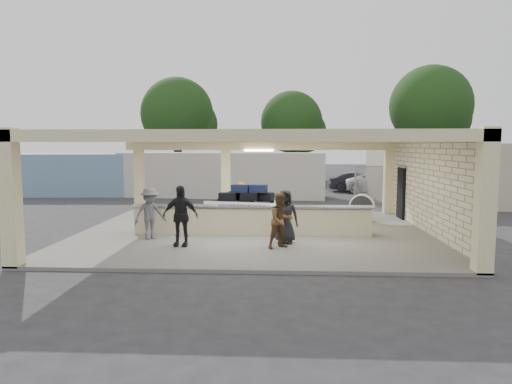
# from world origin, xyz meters

# --- Properties ---
(ground) EXTENTS (120.00, 120.00, 0.00)m
(ground) POSITION_xyz_m (0.00, 0.00, 0.00)
(ground) COLOR #28282B
(ground) RESTS_ON ground
(pavilion) EXTENTS (12.01, 10.00, 3.55)m
(pavilion) POSITION_xyz_m (0.21, 0.66, 1.35)
(pavilion) COLOR #5E5C57
(pavilion) RESTS_ON ground
(baggage_counter) EXTENTS (8.20, 0.58, 0.98)m
(baggage_counter) POSITION_xyz_m (0.00, -0.50, 0.59)
(baggage_counter) COLOR beige
(baggage_counter) RESTS_ON pavilion
(luggage_cart) EXTENTS (2.98, 2.18, 1.57)m
(luggage_cart) POSITION_xyz_m (-0.33, 0.86, 0.95)
(luggage_cart) COLOR white
(luggage_cart) RESTS_ON pavilion
(drum_fan) EXTENTS (1.04, 0.60, 1.10)m
(drum_fan) POSITION_xyz_m (4.20, 2.33, 0.69)
(drum_fan) COLOR white
(drum_fan) RESTS_ON pavilion
(baggage_handler) EXTENTS (0.33, 0.59, 1.61)m
(baggage_handler) POSITION_xyz_m (-0.58, 1.41, 0.91)
(baggage_handler) COLOR red
(baggage_handler) RESTS_ON pavilion
(passenger_a) EXTENTS (0.86, 0.72, 1.63)m
(passenger_a) POSITION_xyz_m (0.97, -2.55, 0.92)
(passenger_a) COLOR brown
(passenger_a) RESTS_ON pavilion
(passenger_b) EXTENTS (1.09, 0.46, 1.83)m
(passenger_b) POSITION_xyz_m (-2.04, -2.42, 1.01)
(passenger_b) COLOR black
(passenger_b) RESTS_ON pavilion
(passenger_c) EXTENTS (1.06, 1.00, 1.67)m
(passenger_c) POSITION_xyz_m (-3.23, -1.49, 0.94)
(passenger_c) COLOR #515256
(passenger_c) RESTS_ON pavilion
(passenger_d) EXTENTS (0.85, 0.43, 1.67)m
(passenger_d) POSITION_xyz_m (1.10, -1.86, 0.93)
(passenger_d) COLOR black
(passenger_d) RESTS_ON pavilion
(car_white_a) EXTENTS (5.21, 3.65, 1.35)m
(car_white_a) POSITION_xyz_m (7.75, 13.98, 0.68)
(car_white_a) COLOR white
(car_white_a) RESTS_ON ground
(car_white_b) EXTENTS (5.24, 2.33, 1.61)m
(car_white_b) POSITION_xyz_m (10.66, 13.02, 0.80)
(car_white_b) COLOR white
(car_white_b) RESTS_ON ground
(car_dark) EXTENTS (3.93, 1.56, 1.29)m
(car_dark) POSITION_xyz_m (6.23, 15.07, 0.64)
(car_dark) COLOR black
(car_dark) RESTS_ON ground
(container_white) EXTENTS (12.51, 3.59, 2.67)m
(container_white) POSITION_xyz_m (-2.55, 11.51, 1.34)
(container_white) COLOR #B9B8B4
(container_white) RESTS_ON ground
(container_blue) EXTENTS (10.08, 3.06, 2.58)m
(container_blue) POSITION_xyz_m (-10.32, 11.86, 1.29)
(container_blue) COLOR #6788A5
(container_blue) RESTS_ON ground
(fence) EXTENTS (12.06, 0.06, 2.03)m
(fence) POSITION_xyz_m (11.00, 9.00, 1.05)
(fence) COLOR gray
(fence) RESTS_ON ground
(tree_left) EXTENTS (6.60, 6.30, 9.00)m
(tree_left) POSITION_xyz_m (-7.68, 24.16, 5.59)
(tree_left) COLOR #382619
(tree_left) RESTS_ON ground
(tree_mid) EXTENTS (6.00, 5.60, 8.00)m
(tree_mid) POSITION_xyz_m (2.32, 26.16, 4.96)
(tree_mid) COLOR #382619
(tree_mid) RESTS_ON ground
(tree_right) EXTENTS (7.20, 7.00, 10.00)m
(tree_right) POSITION_xyz_m (14.32, 25.16, 6.21)
(tree_right) COLOR #382619
(tree_right) RESTS_ON ground
(adjacent_building) EXTENTS (6.00, 8.00, 3.20)m
(adjacent_building) POSITION_xyz_m (9.50, 10.00, 1.60)
(adjacent_building) COLOR #BAAD94
(adjacent_building) RESTS_ON ground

